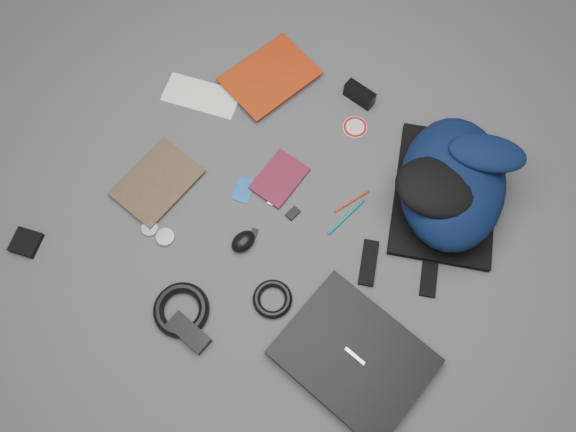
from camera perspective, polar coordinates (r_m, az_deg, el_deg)
The scene contains 22 objects.
ground at distance 1.69m, azimuth 0.00°, elevation -0.24°, with size 4.00×4.00×0.00m, color #4F4F51.
backpack at distance 1.69m, azimuth 16.36°, elevation 3.25°, with size 0.32×0.47×0.20m, color black, non-canonical shape.
laptop at distance 1.58m, azimuth 6.73°, elevation -14.02°, with size 0.39×0.30×0.04m, color black.
textbook_red at distance 1.95m, azimuth -3.94°, elevation 15.87°, with size 0.21×0.28×0.03m, color #962308.
comic_book at distance 1.81m, azimuth -15.13°, elevation 4.94°, with size 0.18×0.25×0.02m, color #98710A.
envelope at distance 1.90m, azimuth -8.80°, elevation 11.97°, with size 0.25×0.11×0.00m, color white.
dvd_case at distance 1.73m, azimuth -0.87°, elevation 3.81°, with size 0.12×0.17×0.01m, color #4B0E1E.
compact_camera at distance 1.86m, azimuth 7.27°, elevation 12.15°, with size 0.10×0.04×0.06m, color black.
sticker_disc at distance 1.83m, azimuth 6.82°, elevation 8.95°, with size 0.08×0.08×0.00m, color silver.
pen_teal at distance 1.69m, azimuth 5.93°, elevation -0.09°, with size 0.01×0.01×0.16m, color #0D637A.
pen_red at distance 1.72m, azimuth 6.50°, elevation 1.49°, with size 0.01×0.01×0.13m, color #AC2A0D.
id_badge at distance 1.73m, azimuth -4.51°, elevation 2.66°, with size 0.05×0.08×0.00m, color #155BA3.
usb_black at distance 1.67m, azimuth -3.62°, elevation -2.11°, with size 0.02×0.05×0.01m, color black.
usb_silver at distance 1.71m, azimuth -1.59°, elevation 1.81°, with size 0.02×0.04×0.01m, color silver.
key_fob at distance 1.69m, azimuth 0.50°, elevation 0.28°, with size 0.03×0.04×0.01m, color black.
mouse at distance 1.65m, azimuth -4.57°, elevation -2.60°, with size 0.06×0.08×0.04m, color black.
headphone_left at distance 1.72m, azimuth -13.85°, elevation -1.24°, with size 0.05×0.05×0.01m, color silver.
headphone_right at distance 1.70m, azimuth -12.36°, elevation -2.11°, with size 0.05×0.05×0.01m, color #A3A2A4.
cable_coil at distance 1.61m, azimuth -1.59°, elevation -8.42°, with size 0.11×0.11×0.02m, color black.
power_brick at distance 1.61m, azimuth -10.02°, elevation -11.57°, with size 0.12×0.05×0.03m, color black.
power_cord_coil at distance 1.63m, azimuth -10.78°, elevation -9.33°, with size 0.16×0.16×0.03m, color black.
pouch at distance 1.82m, azimuth -25.08°, elevation -2.44°, with size 0.08×0.08×0.02m, color black.
Camera 1 is at (0.33, -0.49, 1.58)m, focal length 35.00 mm.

